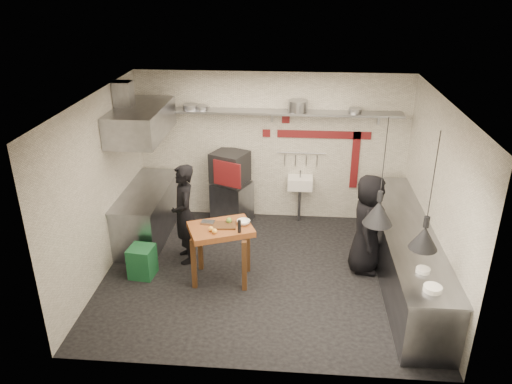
# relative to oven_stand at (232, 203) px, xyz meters

# --- Properties ---
(floor) EXTENTS (5.00, 5.00, 0.00)m
(floor) POSITION_rel_oven_stand_xyz_m (0.72, -1.75, -0.40)
(floor) COLOR black
(floor) RESTS_ON ground
(ceiling) EXTENTS (5.00, 5.00, 0.00)m
(ceiling) POSITION_rel_oven_stand_xyz_m (0.72, -1.75, 2.40)
(ceiling) COLOR beige
(ceiling) RESTS_ON floor
(wall_back) EXTENTS (5.00, 0.04, 2.80)m
(wall_back) POSITION_rel_oven_stand_xyz_m (0.72, 0.35, 1.00)
(wall_back) COLOR white
(wall_back) RESTS_ON floor
(wall_front) EXTENTS (5.00, 0.04, 2.80)m
(wall_front) POSITION_rel_oven_stand_xyz_m (0.72, -3.85, 1.00)
(wall_front) COLOR white
(wall_front) RESTS_ON floor
(wall_left) EXTENTS (0.04, 4.20, 2.80)m
(wall_left) POSITION_rel_oven_stand_xyz_m (-1.78, -1.75, 1.00)
(wall_left) COLOR white
(wall_left) RESTS_ON floor
(wall_right) EXTENTS (0.04, 4.20, 2.80)m
(wall_right) POSITION_rel_oven_stand_xyz_m (3.22, -1.75, 1.00)
(wall_right) COLOR white
(wall_right) RESTS_ON floor
(red_band_horiz) EXTENTS (1.70, 0.02, 0.14)m
(red_band_horiz) POSITION_rel_oven_stand_xyz_m (1.67, 0.33, 1.28)
(red_band_horiz) COLOR maroon
(red_band_horiz) RESTS_ON wall_back
(red_band_vert) EXTENTS (0.14, 0.02, 1.10)m
(red_band_vert) POSITION_rel_oven_stand_xyz_m (2.27, 0.33, 0.80)
(red_band_vert) COLOR maroon
(red_band_vert) RESTS_ON wall_back
(red_tile_a) EXTENTS (0.14, 0.02, 0.14)m
(red_tile_a) POSITION_rel_oven_stand_xyz_m (0.97, 0.33, 1.55)
(red_tile_a) COLOR maroon
(red_tile_a) RESTS_ON wall_back
(red_tile_b) EXTENTS (0.14, 0.02, 0.14)m
(red_tile_b) POSITION_rel_oven_stand_xyz_m (0.62, 0.33, 1.28)
(red_tile_b) COLOR maroon
(red_tile_b) RESTS_ON wall_back
(back_shelf) EXTENTS (4.60, 0.34, 0.04)m
(back_shelf) POSITION_rel_oven_stand_xyz_m (0.72, 0.17, 1.72)
(back_shelf) COLOR gray
(back_shelf) RESTS_ON wall_back
(shelf_bracket_left) EXTENTS (0.04, 0.06, 0.24)m
(shelf_bracket_left) POSITION_rel_oven_stand_xyz_m (-1.18, 0.32, 1.62)
(shelf_bracket_left) COLOR gray
(shelf_bracket_left) RESTS_ON wall_back
(shelf_bracket_mid) EXTENTS (0.04, 0.06, 0.24)m
(shelf_bracket_mid) POSITION_rel_oven_stand_xyz_m (0.72, 0.32, 1.62)
(shelf_bracket_mid) COLOR gray
(shelf_bracket_mid) RESTS_ON wall_back
(shelf_bracket_right) EXTENTS (0.04, 0.06, 0.24)m
(shelf_bracket_right) POSITION_rel_oven_stand_xyz_m (2.62, 0.32, 1.62)
(shelf_bracket_right) COLOR gray
(shelf_bracket_right) RESTS_ON wall_back
(pan_far_left) EXTENTS (0.34, 0.34, 0.09)m
(pan_far_left) POSITION_rel_oven_stand_xyz_m (-0.73, 0.17, 1.79)
(pan_far_left) COLOR gray
(pan_far_left) RESTS_ON back_shelf
(pan_mid_left) EXTENTS (0.34, 0.34, 0.07)m
(pan_mid_left) POSITION_rel_oven_stand_xyz_m (-0.54, 0.17, 1.78)
(pan_mid_left) COLOR gray
(pan_mid_left) RESTS_ON back_shelf
(stock_pot) EXTENTS (0.40, 0.40, 0.20)m
(stock_pot) POSITION_rel_oven_stand_xyz_m (1.18, 0.17, 1.84)
(stock_pot) COLOR gray
(stock_pot) RESTS_ON back_shelf
(pan_right) EXTENTS (0.25, 0.25, 0.08)m
(pan_right) POSITION_rel_oven_stand_xyz_m (2.18, 0.17, 1.78)
(pan_right) COLOR gray
(pan_right) RESTS_ON back_shelf
(oven_stand) EXTENTS (0.82, 0.79, 0.80)m
(oven_stand) POSITION_rel_oven_stand_xyz_m (0.00, 0.00, 0.00)
(oven_stand) COLOR gray
(oven_stand) RESTS_ON floor
(combi_oven) EXTENTS (0.77, 0.75, 0.58)m
(combi_oven) POSITION_rel_oven_stand_xyz_m (-0.04, 0.07, 0.69)
(combi_oven) COLOR black
(combi_oven) RESTS_ON oven_stand
(oven_door) EXTENTS (0.52, 0.26, 0.46)m
(oven_door) POSITION_rel_oven_stand_xyz_m (-0.04, -0.27, 0.69)
(oven_door) COLOR maroon
(oven_door) RESTS_ON combi_oven
(oven_glass) EXTENTS (0.34, 0.16, 0.34)m
(oven_glass) POSITION_rel_oven_stand_xyz_m (-0.03, -0.27, 0.69)
(oven_glass) COLOR black
(oven_glass) RESTS_ON oven_door
(hand_sink) EXTENTS (0.46, 0.34, 0.22)m
(hand_sink) POSITION_rel_oven_stand_xyz_m (1.27, 0.17, 0.38)
(hand_sink) COLOR white
(hand_sink) RESTS_ON wall_back
(sink_tap) EXTENTS (0.03, 0.03, 0.14)m
(sink_tap) POSITION_rel_oven_stand_xyz_m (1.27, 0.17, 0.56)
(sink_tap) COLOR gray
(sink_tap) RESTS_ON hand_sink
(sink_drain) EXTENTS (0.06, 0.06, 0.66)m
(sink_drain) POSITION_rel_oven_stand_xyz_m (1.27, 0.13, -0.06)
(sink_drain) COLOR gray
(sink_drain) RESTS_ON floor
(utensil_rail) EXTENTS (0.90, 0.02, 0.02)m
(utensil_rail) POSITION_rel_oven_stand_xyz_m (1.27, 0.31, 0.92)
(utensil_rail) COLOR gray
(utensil_rail) RESTS_ON wall_back
(counter_right) EXTENTS (0.70, 3.80, 0.90)m
(counter_right) POSITION_rel_oven_stand_xyz_m (2.87, -1.75, 0.05)
(counter_right) COLOR gray
(counter_right) RESTS_ON floor
(counter_right_top) EXTENTS (0.76, 3.90, 0.03)m
(counter_right_top) POSITION_rel_oven_stand_xyz_m (2.87, -1.75, 0.52)
(counter_right_top) COLOR gray
(counter_right_top) RESTS_ON counter_right
(plate_stack) EXTENTS (0.28, 0.28, 0.07)m
(plate_stack) POSITION_rel_oven_stand_xyz_m (2.84, -3.36, 0.56)
(plate_stack) COLOR white
(plate_stack) RESTS_ON counter_right_top
(small_bowl_right) EXTENTS (0.19, 0.19, 0.05)m
(small_bowl_right) POSITION_rel_oven_stand_xyz_m (2.82, -2.95, 0.56)
(small_bowl_right) COLOR white
(small_bowl_right) RESTS_ON counter_right_top
(counter_left) EXTENTS (0.70, 1.90, 0.90)m
(counter_left) POSITION_rel_oven_stand_xyz_m (-1.43, -0.70, 0.05)
(counter_left) COLOR gray
(counter_left) RESTS_ON floor
(counter_left_top) EXTENTS (0.76, 2.00, 0.03)m
(counter_left_top) POSITION_rel_oven_stand_xyz_m (-1.43, -0.70, 0.52)
(counter_left_top) COLOR gray
(counter_left_top) RESTS_ON counter_left
(extractor_hood) EXTENTS (0.78, 1.60, 0.50)m
(extractor_hood) POSITION_rel_oven_stand_xyz_m (-1.38, -0.70, 1.75)
(extractor_hood) COLOR gray
(extractor_hood) RESTS_ON ceiling
(hood_duct) EXTENTS (0.28, 0.28, 0.50)m
(hood_duct) POSITION_rel_oven_stand_xyz_m (-1.63, -0.70, 2.15)
(hood_duct) COLOR gray
(hood_duct) RESTS_ON ceiling
(green_bin) EXTENTS (0.41, 0.41, 0.50)m
(green_bin) POSITION_rel_oven_stand_xyz_m (-1.18, -1.95, -0.15)
(green_bin) COLOR #18582F
(green_bin) RESTS_ON floor
(prep_table) EXTENTS (1.09, 0.94, 0.92)m
(prep_table) POSITION_rel_oven_stand_xyz_m (0.08, -1.94, 0.06)
(prep_table) COLOR brown
(prep_table) RESTS_ON floor
(cutting_board) EXTENTS (0.37, 0.28, 0.02)m
(cutting_board) POSITION_rel_oven_stand_xyz_m (0.13, -1.92, 0.53)
(cutting_board) COLOR #503119
(cutting_board) RESTS_ON prep_table
(pepper_mill) EXTENTS (0.07, 0.07, 0.20)m
(pepper_mill) POSITION_rel_oven_stand_xyz_m (0.38, -2.09, 0.62)
(pepper_mill) COLOR black
(pepper_mill) RESTS_ON prep_table
(lemon_a) EXTENTS (0.09, 0.09, 0.07)m
(lemon_a) POSITION_rel_oven_stand_xyz_m (-0.03, -2.09, 0.56)
(lemon_a) COLOR #FFB644
(lemon_a) RESTS_ON prep_table
(lemon_b) EXTENTS (0.10, 0.10, 0.08)m
(lemon_b) POSITION_rel_oven_stand_xyz_m (0.03, -2.16, 0.56)
(lemon_b) COLOR #FFB644
(lemon_b) RESTS_ON prep_table
(veg_ball) EXTENTS (0.09, 0.09, 0.09)m
(veg_ball) POSITION_rel_oven_stand_xyz_m (0.20, -1.82, 0.57)
(veg_ball) COLOR olive
(veg_ball) RESTS_ON prep_table
(steel_tray) EXTENTS (0.21, 0.15, 0.03)m
(steel_tray) POSITION_rel_oven_stand_xyz_m (-0.12, -1.85, 0.54)
(steel_tray) COLOR gray
(steel_tray) RESTS_ON prep_table
(bowl) EXTENTS (0.25, 0.25, 0.06)m
(bowl) POSITION_rel_oven_stand_xyz_m (0.42, -1.83, 0.55)
(bowl) COLOR white
(bowl) RESTS_ON prep_table
(heat_lamp_near) EXTENTS (0.50, 0.50, 1.45)m
(heat_lamp_near) POSITION_rel_oven_stand_xyz_m (2.27, -2.48, 1.67)
(heat_lamp_near) COLOR black
(heat_lamp_near) RESTS_ON ceiling
(heat_lamp_far) EXTENTS (0.44, 0.44, 1.50)m
(heat_lamp_far) POSITION_rel_oven_stand_xyz_m (2.76, -3.00, 1.65)
(heat_lamp_far) COLOR black
(heat_lamp_far) RESTS_ON ceiling
(chef_left) EXTENTS (0.58, 0.71, 1.67)m
(chef_left) POSITION_rel_oven_stand_xyz_m (-0.59, -1.41, 0.43)
(chef_left) COLOR black
(chef_left) RESTS_ON floor
(chef_right) EXTENTS (0.69, 0.89, 1.62)m
(chef_right) POSITION_rel_oven_stand_xyz_m (2.32, -1.47, 0.41)
(chef_right) COLOR black
(chef_right) RESTS_ON floor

